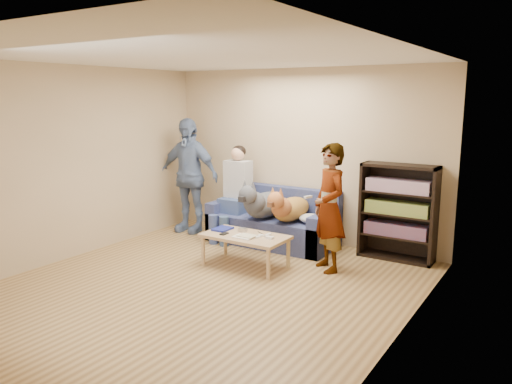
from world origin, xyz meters
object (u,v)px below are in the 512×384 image
Objects in this scene: camera_silver at (243,230)px; sofa at (274,224)px; person_standing_left at (188,175)px; dog_gray at (263,203)px; coffee_table at (245,238)px; dog_tan at (289,208)px; person_standing_right at (329,208)px; person_seated at (234,190)px; notebook_blue at (223,229)px; bookshelf at (398,210)px.

sofa is at bearing 96.42° from camera_silver.
dog_gray is at bearing -7.99° from person_standing_left.
camera_silver is 0.18m from coffee_table.
person_standing_left reaches higher than dog_tan.
dog_gray is (-1.25, 0.43, -0.17)m from person_standing_right.
person_seated is at bearing 130.81° from coffee_table.
person_seated is at bearing 116.08° from notebook_blue.
dog_tan is (1.00, -0.10, -0.15)m from person_seated.
dog_gray is (0.59, -0.12, -0.13)m from person_seated.
person_standing_left is 1.70m from notebook_blue.
bookshelf is (1.69, 1.24, 0.23)m from camera_silver.
sofa is at bearing 11.31° from person_seated.
person_seated reaches higher than dog_tan.
camera_silver is at bearing -122.58° from person_standing_right.
person_standing_right is 1.92m from person_seated.
person_standing_left is at bearing 152.57° from camera_silver.
dog_gray is at bearing 107.54° from coffee_table.
person_standing_right reaches higher than notebook_blue.
sofa is (1.51, 0.17, -0.64)m from person_standing_left.
bookshelf is at bearing 17.75° from dog_tan.
notebook_blue is 2.36× the size of camera_silver.
dog_tan is (0.42, 0.02, -0.02)m from dog_gray.
person_seated is at bearing 130.20° from camera_silver.
notebook_blue is at bearing -39.03° from person_standing_left.
person_standing_right is 1.25× the size of bookshelf.
person_standing_right is 2.76m from person_standing_left.
dog_gray reaches higher than notebook_blue.
bookshelf reaches higher than dog_gray.
camera_silver is 0.10× the size of dog_tan.
dog_tan is at bearing -6.56° from person_standing_left.
person_standing_left is at bearing -173.09° from bookshelf.
person_standing_right is at bearing 17.00° from camera_silver.
dog_gray reaches higher than coffee_table.
person_standing_right is 0.85× the size of sofa.
bookshelf is (1.43, 0.46, 0.06)m from dog_tan.
coffee_table is (-0.14, -0.91, -0.25)m from dog_tan.
dog_gray reaches higher than dog_tan.
dog_gray is (1.47, -0.08, -0.28)m from person_standing_left.
coffee_table is at bearing -114.51° from person_standing_right.
coffee_table is (0.23, -1.13, 0.09)m from sofa.
camera_silver is 1.03m from sofa.
sofa is at bearing 79.68° from dog_gray.
dog_gray is at bearing -165.37° from bookshelf.
camera_silver is (1.62, -0.84, -0.48)m from person_standing_left.
dog_tan is (0.37, -0.22, 0.34)m from sofa.
coffee_table is 0.85× the size of bookshelf.
coffee_table is at bearing -72.46° from dog_gray.
person_standing_left reaches higher than bookshelf.
dog_tan reaches higher than camera_silver.
person_seated is 1.17× the size of dog_gray.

